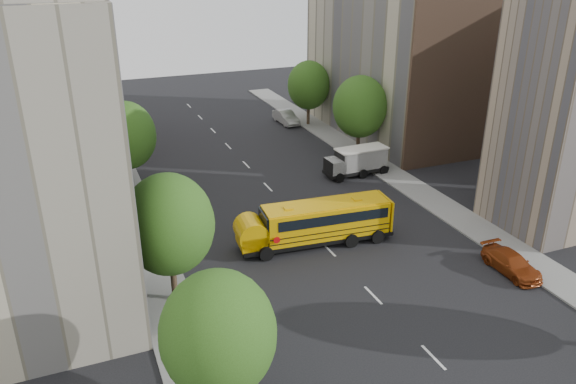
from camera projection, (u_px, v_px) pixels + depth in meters
ground at (317, 237)px, 40.21m from camera, size 120.00×120.00×0.00m
sidewalk_left at (143, 235)px, 40.43m from camera, size 3.00×80.00×0.12m
sidewalk_right at (413, 188)px, 48.44m from camera, size 3.00×80.00×0.12m
lane_markings at (268, 187)px, 48.71m from camera, size 0.15×64.00×0.01m
building_left_cream at (19, 105)px, 35.09m from camera, size 10.00×26.00×20.00m
building_left_redbrick at (32, 88)px, 55.17m from camera, size 10.00×15.00×13.00m
building_left_near at (18, 187)px, 26.76m from camera, size 10.00×7.00×17.00m
building_right_far at (392, 51)px, 59.91m from camera, size 10.00×22.00×18.00m
building_right_sidewall at (457, 70)px, 50.56m from camera, size 10.10×0.30×18.00m
street_tree_0 at (218, 334)px, 22.65m from camera, size 4.80×4.80×7.41m
street_tree_1 at (169, 225)px, 31.02m from camera, size 5.12×5.12×7.90m
street_tree_2 at (126, 136)px, 46.37m from camera, size 4.99×4.99×7.71m
street_tree_4 at (360, 107)px, 53.93m from camera, size 5.25×5.25×8.10m
street_tree_5 at (309, 85)px, 64.27m from camera, size 4.86×4.86×7.51m
school_bus at (314, 222)px, 38.67m from camera, size 11.02×3.44×3.06m
safari_truck at (357, 161)px, 50.90m from camera, size 5.97×2.40×2.52m
parked_car_0 at (237, 331)px, 29.17m from camera, size 1.79×4.04×1.35m
parked_car_1 at (175, 211)px, 42.49m from camera, size 2.03×4.66×1.49m
parked_car_3 at (511, 263)px, 35.60m from camera, size 1.86×4.45×1.28m
parked_car_5 at (286, 117)px, 66.35m from camera, size 1.83×4.77×1.55m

